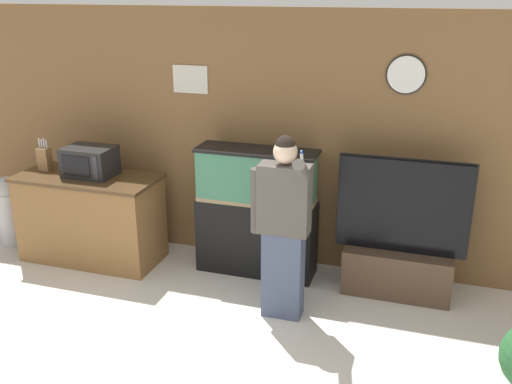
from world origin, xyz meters
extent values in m
cube|color=brown|center=(0.00, 2.82, 1.30)|extent=(10.00, 0.06, 2.60)
cube|color=beige|center=(-0.72, 2.78, 1.89)|extent=(0.38, 0.02, 0.28)
cylinder|color=white|center=(1.41, 2.78, 2.03)|extent=(0.33, 0.03, 0.33)
cylinder|color=black|center=(1.41, 2.78, 2.03)|extent=(0.36, 0.01, 0.36)
cube|color=brown|center=(-1.67, 2.20, 0.45)|extent=(1.45, 0.64, 0.90)
cube|color=#48321C|center=(-1.67, 2.20, 0.92)|extent=(1.49, 0.68, 0.03)
cube|color=black|center=(-1.64, 2.24, 1.08)|extent=(0.50, 0.37, 0.30)
cube|color=black|center=(-1.68, 2.05, 1.08)|extent=(0.31, 0.01, 0.21)
cube|color=#2D2D33|center=(-1.46, 2.05, 1.08)|extent=(0.05, 0.01, 0.24)
cube|color=olive|center=(-2.22, 2.26, 1.05)|extent=(0.13, 0.10, 0.24)
cylinder|color=#B7B7BC|center=(-2.26, 2.26, 1.22)|extent=(0.02, 0.02, 0.10)
cylinder|color=#B7B7BC|center=(-2.23, 2.26, 1.21)|extent=(0.02, 0.02, 0.09)
cylinder|color=#B7B7BC|center=(-2.20, 2.26, 1.22)|extent=(0.02, 0.02, 0.11)
cylinder|color=#B7B7BC|center=(-2.17, 2.26, 1.21)|extent=(0.02, 0.02, 0.09)
cylinder|color=#B7B7BC|center=(-2.26, 2.30, 1.21)|extent=(0.02, 0.02, 0.08)
cylinder|color=#B7B7BC|center=(-2.23, 2.30, 1.21)|extent=(0.02, 0.02, 0.08)
cylinder|color=#B7B7BC|center=(-2.20, 2.30, 1.21)|extent=(0.02, 0.02, 0.08)
cube|color=black|center=(0.09, 2.45, 0.38)|extent=(1.19, 0.39, 0.77)
cube|color=#937F5B|center=(0.09, 2.45, 0.79)|extent=(1.16, 0.37, 0.04)
cube|color=#387556|center=(0.09, 2.45, 1.03)|extent=(1.15, 0.37, 0.52)
cube|color=black|center=(0.09, 2.45, 1.29)|extent=(1.19, 0.39, 0.03)
cube|color=#4C3828|center=(1.50, 2.42, 0.22)|extent=(1.00, 0.40, 0.44)
cube|color=black|center=(1.50, 2.42, 0.89)|extent=(1.18, 0.05, 0.88)
cube|color=black|center=(1.50, 2.45, 0.89)|extent=(1.21, 0.01, 0.91)
cube|color=#424C66|center=(0.56, 1.72, 0.40)|extent=(0.35, 0.19, 0.80)
cube|color=#4C4742|center=(0.56, 1.72, 1.10)|extent=(0.43, 0.21, 0.60)
sphere|color=beige|center=(0.56, 1.72, 1.52)|extent=(0.20, 0.20, 0.20)
sphere|color=black|center=(0.56, 1.72, 1.57)|extent=(0.16, 0.16, 0.16)
cylinder|color=#4C4742|center=(0.32, 1.72, 1.06)|extent=(0.11, 0.11, 0.57)
cylinder|color=#4C4742|center=(0.74, 1.59, 1.41)|extent=(0.10, 0.32, 0.26)
cylinder|color=white|center=(0.74, 1.57, 1.51)|extent=(0.02, 0.06, 0.11)
cylinder|color=#2856B2|center=(0.74, 1.55, 1.57)|extent=(0.02, 0.03, 0.05)
cylinder|color=#B7B7BC|center=(-2.78, 2.26, 0.30)|extent=(0.31, 0.31, 0.61)
sphere|color=#ADADB2|center=(-2.78, 2.26, 0.65)|extent=(0.29, 0.29, 0.29)
camera|label=1|loc=(1.68, -2.60, 2.79)|focal=40.00mm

